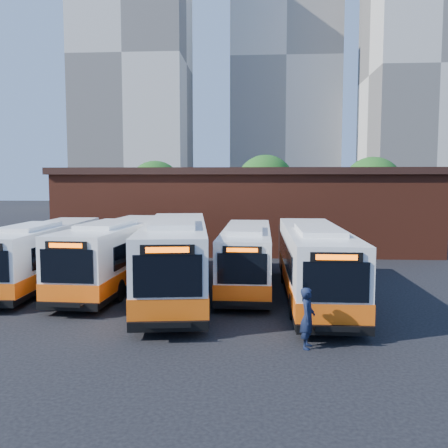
# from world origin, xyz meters

# --- Properties ---
(ground) EXTENTS (220.00, 220.00, 0.00)m
(ground) POSITION_xyz_m (0.00, 0.00, 0.00)
(ground) COLOR black
(bus_farwest) EXTENTS (2.76, 12.14, 3.29)m
(bus_farwest) POSITION_xyz_m (-10.47, 5.02, 1.49)
(bus_farwest) COLOR white
(bus_farwest) RESTS_ON ground
(bus_west) EXTENTS (3.28, 12.75, 3.44)m
(bus_west) POSITION_xyz_m (-6.44, 5.02, 1.56)
(bus_west) COLOR white
(bus_west) RESTS_ON ground
(bus_midwest) EXTENTS (4.39, 13.79, 3.70)m
(bus_midwest) POSITION_xyz_m (-3.07, 3.00, 1.68)
(bus_midwest) COLOR white
(bus_midwest) RESTS_ON ground
(bus_mideast) EXTENTS (2.65, 11.70, 3.17)m
(bus_mideast) POSITION_xyz_m (0.29, 5.30, 1.44)
(bus_mideast) COLOR white
(bus_mideast) RESTS_ON ground
(bus_east) EXTENTS (2.80, 12.76, 3.46)m
(bus_east) POSITION_xyz_m (3.44, 2.65, 1.57)
(bus_east) COLOR white
(bus_east) RESTS_ON ground
(transit_worker) EXTENTS (0.63, 0.82, 2.00)m
(transit_worker) POSITION_xyz_m (2.39, -3.96, 1.00)
(transit_worker) COLOR #111932
(transit_worker) RESTS_ON ground
(depot_building) EXTENTS (28.60, 12.60, 6.40)m
(depot_building) POSITION_xyz_m (0.00, 20.00, 3.26)
(depot_building) COLOR #612717
(depot_building) RESTS_ON ground
(tree_west) EXTENTS (6.00, 6.00, 7.65)m
(tree_west) POSITION_xyz_m (-10.00, 32.00, 4.64)
(tree_west) COLOR #382314
(tree_west) RESTS_ON ground
(tree_mid) EXTENTS (6.56, 6.56, 8.36)m
(tree_mid) POSITION_xyz_m (2.00, 34.00, 5.08)
(tree_mid) COLOR #382314
(tree_mid) RESTS_ON ground
(tree_east) EXTENTS (6.24, 6.24, 7.96)m
(tree_east) POSITION_xyz_m (13.00, 31.00, 4.83)
(tree_east) COLOR #382314
(tree_east) RESTS_ON ground
(tower_left) EXTENTS (20.00, 18.00, 56.20)m
(tower_left) POSITION_xyz_m (-22.00, 72.00, 27.84)
(tower_left) COLOR beige
(tower_left) RESTS_ON ground
(tower_center) EXTENTS (22.00, 20.00, 61.20)m
(tower_center) POSITION_xyz_m (7.00, 86.00, 30.34)
(tower_center) COLOR beige
(tower_center) RESTS_ON ground
(tower_right) EXTENTS (18.00, 18.00, 49.20)m
(tower_right) POSITION_xyz_m (30.00, 68.00, 24.34)
(tower_right) COLOR beige
(tower_right) RESTS_ON ground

